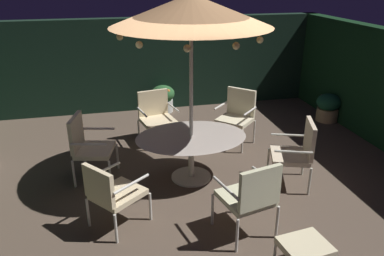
# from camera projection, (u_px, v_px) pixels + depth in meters

# --- Properties ---
(ground_plane) EXTENTS (7.96, 7.23, 0.02)m
(ground_plane) POSITION_uv_depth(u_px,v_px,m) (189.00, 176.00, 6.16)
(ground_plane) COLOR brown
(hedge_backdrop_rear) EXTENTS (7.96, 0.30, 2.12)m
(hedge_backdrop_rear) POSITION_uv_depth(u_px,v_px,m) (157.00, 64.00, 8.86)
(hedge_backdrop_rear) COLOR black
(hedge_backdrop_rear) RESTS_ON ground_plane
(patio_dining_table) EXTENTS (1.72, 1.30, 0.73)m
(patio_dining_table) POSITION_uv_depth(u_px,v_px,m) (191.00, 144.00, 5.86)
(patio_dining_table) COLOR silver
(patio_dining_table) RESTS_ON ground_plane
(patio_umbrella) EXTENTS (2.25, 2.25, 2.88)m
(patio_umbrella) POSITION_uv_depth(u_px,v_px,m) (191.00, 11.00, 5.10)
(patio_umbrella) COLOR silver
(patio_umbrella) RESTS_ON ground_plane
(patio_chair_north) EXTENTS (0.71, 0.74, 1.05)m
(patio_chair_north) POSITION_uv_depth(u_px,v_px,m) (87.00, 143.00, 5.87)
(patio_chair_north) COLOR silver
(patio_chair_north) RESTS_ON ground_plane
(patio_chair_northeast) EXTENTS (0.83, 0.82, 0.92)m
(patio_chair_northeast) POSITION_uv_depth(u_px,v_px,m) (112.00, 191.00, 4.72)
(patio_chair_northeast) COLOR silver
(patio_chair_northeast) RESTS_ON ground_plane
(patio_chair_east) EXTENTS (0.73, 0.74, 1.04)m
(patio_chair_east) POSITION_uv_depth(u_px,v_px,m) (251.00, 195.00, 4.52)
(patio_chair_east) COLOR silver
(patio_chair_east) RESTS_ON ground_plane
(patio_chair_southeast) EXTENTS (0.76, 0.79, 1.03)m
(patio_chair_southeast) POSITION_uv_depth(u_px,v_px,m) (298.00, 149.00, 5.69)
(patio_chair_southeast) COLOR silver
(patio_chair_southeast) RESTS_ON ground_plane
(patio_chair_south) EXTENTS (0.83, 0.83, 1.04)m
(patio_chair_south) POSITION_uv_depth(u_px,v_px,m) (237.00, 113.00, 7.11)
(patio_chair_south) COLOR silver
(patio_chair_south) RESTS_ON ground_plane
(patio_chair_southwest) EXTENTS (0.76, 0.72, 0.97)m
(patio_chair_southwest) POSITION_uv_depth(u_px,v_px,m) (156.00, 114.00, 7.23)
(patio_chair_southwest) COLOR silver
(patio_chair_southwest) RESTS_ON ground_plane
(ottoman_footrest) EXTENTS (0.55, 0.49, 0.40)m
(ottoman_footrest) POSITION_uv_depth(u_px,v_px,m) (305.00, 248.00, 4.04)
(ottoman_footrest) COLOR beige
(ottoman_footrest) RESTS_ON ground_plane
(potted_plant_back_left) EXTENTS (0.55, 0.55, 0.63)m
(potted_plant_back_left) POSITION_uv_depth(u_px,v_px,m) (163.00, 98.00, 8.83)
(potted_plant_back_left) COLOR silver
(potted_plant_back_left) RESTS_ON ground_plane
(potted_plant_front_corner) EXTENTS (0.52, 0.52, 0.61)m
(potted_plant_front_corner) POSITION_uv_depth(u_px,v_px,m) (328.00, 107.00, 8.29)
(potted_plant_front_corner) COLOR tan
(potted_plant_front_corner) RESTS_ON ground_plane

